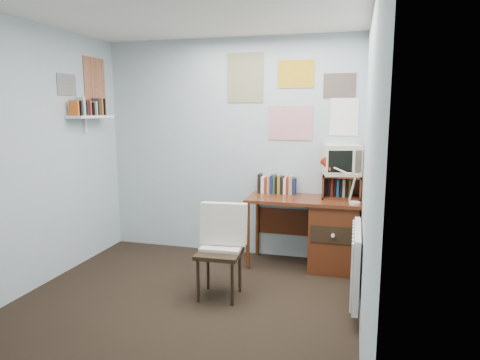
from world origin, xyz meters
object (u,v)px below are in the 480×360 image
(tv_riser, at_px, (342,187))
(desk_chair, at_px, (219,254))
(crt_tv, at_px, (341,158))
(wall_shelf, at_px, (91,117))
(desk, at_px, (328,232))
(radiator, at_px, (356,263))
(desk_lamp, at_px, (355,185))

(tv_riser, bearing_deg, desk_chair, -132.86)
(crt_tv, xyz_separation_m, wall_shelf, (-2.67, -0.51, 0.43))
(desk, relative_size, desk_chair, 1.45)
(radiator, xyz_separation_m, wall_shelf, (-2.86, 0.55, 1.20))
(wall_shelf, bearing_deg, radiator, -10.89)
(tv_riser, bearing_deg, crt_tv, 130.12)
(desk, relative_size, radiator, 1.50)
(tv_riser, height_order, radiator, tv_riser)
(tv_riser, height_order, crt_tv, crt_tv)
(radiator, bearing_deg, wall_shelf, 169.11)
(desk_lamp, relative_size, tv_riser, 1.00)
(desk, xyz_separation_m, tv_riser, (0.12, 0.11, 0.48))
(tv_riser, height_order, wall_shelf, wall_shelf)
(crt_tv, bearing_deg, desk, -140.70)
(desk_lamp, xyz_separation_m, wall_shelf, (-2.83, -0.19, 0.66))
(desk, distance_m, wall_shelf, 2.87)
(desk, relative_size, wall_shelf, 1.94)
(desk_lamp, xyz_separation_m, tv_riser, (-0.14, 0.30, -0.07))
(desk_lamp, relative_size, wall_shelf, 0.64)
(desk_lamp, distance_m, tv_riser, 0.34)
(wall_shelf, bearing_deg, crt_tv, 10.80)
(desk_chair, relative_size, tv_riser, 2.06)
(desk, height_order, desk_chair, desk_chair)
(desk, bearing_deg, crt_tv, 52.05)
(desk, bearing_deg, desk_lamp, -36.96)
(radiator, bearing_deg, desk_chair, -176.95)
(desk_lamp, xyz_separation_m, crt_tv, (-0.15, 0.32, 0.23))
(desk_lamp, distance_m, crt_tv, 0.42)
(desk, bearing_deg, tv_riser, 42.96)
(wall_shelf, bearing_deg, desk_lamp, 3.79)
(wall_shelf, bearing_deg, tv_riser, 10.32)
(desk_lamp, bearing_deg, desk_chair, -139.97)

